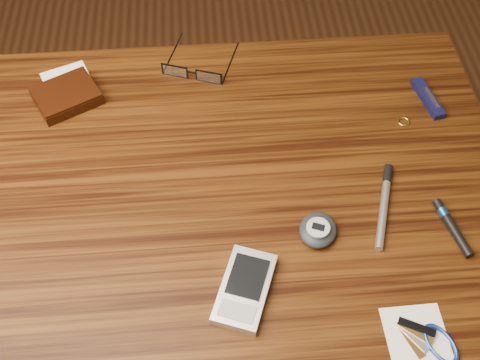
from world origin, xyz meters
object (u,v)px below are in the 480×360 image
Objects in this scene: notepad_keys at (429,340)px; desk at (193,234)px; silver_pen at (385,199)px; wallet_and_card at (67,95)px; pocket_knife at (428,98)px; pda_phone at (245,289)px; eyeglasses at (193,72)px; pedometer at (318,230)px.

desk is at bearing 140.48° from notepad_keys.
desk is at bearing 174.54° from silver_pen.
wallet_and_card is 1.69× the size of pocket_knife.
wallet_and_card is at bearing 153.04° from silver_pen.
wallet_and_card reaches higher than pda_phone.
eyeglasses and pedometer have the same top height.
silver_pen is (0.50, -0.25, -0.00)m from wallet_and_card.
notepad_keys is at bearing -55.50° from pedometer.
eyeglasses is 0.59m from notepad_keys.
pocket_knife is (0.34, 0.34, -0.00)m from pda_phone.
notepad_keys is (0.12, -0.17, -0.01)m from pedometer.
wallet_and_card is 0.69m from notepad_keys.
desk is 0.31m from silver_pen.
wallet_and_card is 1.11× the size of eyeglasses.
pedometer is 0.34m from pocket_knife.
pda_phone is 0.14m from pedometer.
wallet_and_card is at bearing 136.83° from notepad_keys.
pda_phone is 1.32× the size of notepad_keys.
silver_pen is (0.22, 0.13, -0.00)m from pda_phone.
pedometer is 0.82× the size of pocket_knife.
desk is at bearing -47.89° from wallet_and_card.
wallet_and_card is 1.60× the size of notepad_keys.
notepad_keys is 0.44m from pocket_knife.
notepad_keys is 1.05× the size of pocket_knife.
pocket_knife is (0.11, 0.42, 0.00)m from notepad_keys.
pedometer is (0.39, -0.30, 0.00)m from wallet_and_card.
wallet_and_card is at bearing 125.47° from pda_phone.
eyeglasses reaches higher than desk.
eyeglasses reaches higher than pocket_knife.
pda_phone is at bearing -135.63° from pocket_knife.
desk is at bearing -157.14° from pocket_knife.
pedometer is at bearing -132.42° from pocket_knife.
eyeglasses is at bearing 116.36° from pedometer.
wallet_and_card reaches higher than silver_pen.
eyeglasses reaches higher than notepad_keys.
pda_phone is at bearing 158.96° from notepad_keys.
desk is at bearing -93.07° from eyeglasses.
eyeglasses is 0.41m from silver_pen.
pda_phone is at bearing -66.00° from desk.
eyeglasses is 1.52× the size of pocket_knife.
eyeglasses is (0.22, 0.04, 0.00)m from wallet_and_card.
notepad_keys is (0.29, -0.51, -0.01)m from eyeglasses.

